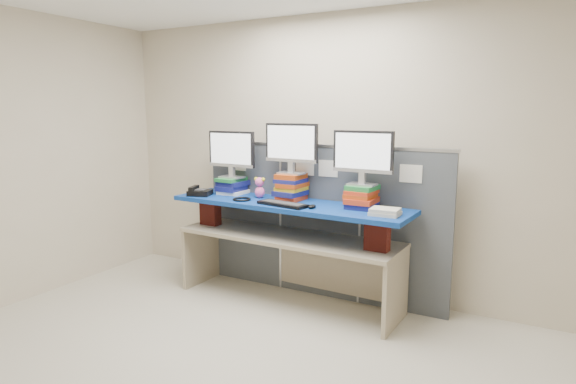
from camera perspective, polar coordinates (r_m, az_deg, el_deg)
The scene contains 18 objects.
room at distance 3.20m, azimuth -9.74°, elevation 1.36°, with size 5.00×4.00×2.80m.
cubicle_partition at distance 4.81m, azimuth 3.74°, elevation -3.38°, with size 2.60×0.06×1.53m.
desk at distance 4.68m, azimuth -0.00°, elevation -6.72°, with size 2.23×0.73×0.67m.
brick_pier_left at distance 5.09m, azimuth -9.19°, elevation -2.32°, with size 0.20×0.11×0.28m, color maroon.
brick_pier_right at distance 4.18m, azimuth 10.54°, elevation -5.00°, with size 0.20×0.11×0.28m, color maroon.
blue_board at distance 4.57m, azimuth 0.00°, elevation -1.50°, with size 2.37×0.59×0.04m, color navy.
book_stack_left at distance 5.07m, azimuth -6.62°, elevation 0.75°, with size 0.27×0.31×0.17m.
book_stack_center at distance 4.67m, azimuth 0.37°, elevation 0.58°, with size 0.27×0.32×0.26m.
book_stack_right at distance 4.34m, azimuth 8.72°, elevation -0.58°, with size 0.26×0.31×0.20m.
monitor_left at distance 5.03m, azimuth -6.72°, elevation 4.79°, with size 0.56×0.17×0.48m.
monitor_center at distance 4.62m, azimuth 0.40°, elevation 5.54°, with size 0.56×0.17×0.48m.
monitor_right at distance 4.30m, azimuth 8.87°, elevation 4.41°, with size 0.56×0.17×0.48m.
keyboard at distance 4.41m, azimuth -0.62°, elevation -1.44°, with size 0.51×0.25×0.03m.
mouse at distance 4.30m, azimuth 2.88°, elevation -1.72°, with size 0.06×0.11×0.03m, color black.
desk_phone at distance 5.03m, azimuth -10.48°, elevation 0.00°, with size 0.27×0.26×0.09m.
headset at distance 4.70m, azimuth -5.50°, elevation -0.86°, with size 0.18×0.18×0.02m, color black.
plush_toy at distance 4.79m, azimuth -3.38°, elevation 0.55°, with size 0.12×0.09×0.21m.
binder_stack at distance 4.09m, azimuth 11.43°, elevation -2.32°, with size 0.25×0.21×0.06m.
Camera 1 is at (1.97, -2.48, 1.85)m, focal length 30.00 mm.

